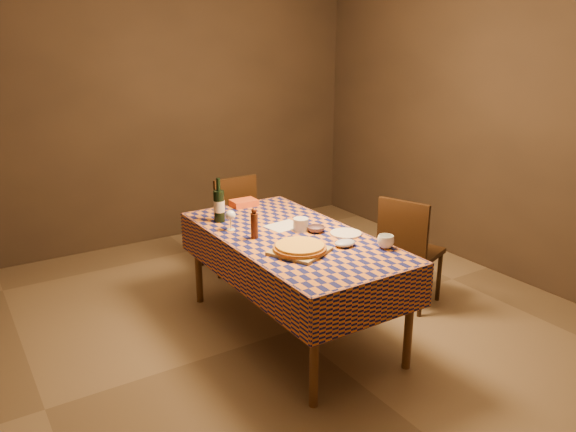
% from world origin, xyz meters
% --- Properties ---
extents(room, '(5.00, 5.10, 2.70)m').
position_xyz_m(room, '(0.00, 0.00, 1.35)').
color(room, brown).
rests_on(room, ground).
extents(dining_table, '(0.94, 1.84, 0.77)m').
position_xyz_m(dining_table, '(0.00, 0.00, 0.69)').
color(dining_table, brown).
rests_on(dining_table, ground).
extents(cutting_board, '(0.43, 0.43, 0.02)m').
position_xyz_m(cutting_board, '(-0.14, -0.31, 0.78)').
color(cutting_board, tan).
rests_on(cutting_board, dining_table).
extents(pizza, '(0.39, 0.39, 0.04)m').
position_xyz_m(pizza, '(-0.14, -0.31, 0.81)').
color(pizza, '#955218').
rests_on(pizza, cutting_board).
extents(pepper_mill, '(0.06, 0.06, 0.22)m').
position_xyz_m(pepper_mill, '(-0.25, 0.09, 0.87)').
color(pepper_mill, '#471E10').
rests_on(pepper_mill, dining_table).
extents(bowl, '(0.15, 0.15, 0.04)m').
position_xyz_m(bowl, '(0.19, -0.03, 0.79)').
color(bowl, '#58414A').
rests_on(bowl, dining_table).
extents(wine_glass, '(0.08, 0.08, 0.15)m').
position_xyz_m(wine_glass, '(-0.32, 0.33, 0.88)').
color(wine_glass, white).
rests_on(wine_glass, dining_table).
extents(wine_bottle, '(0.11, 0.11, 0.34)m').
position_xyz_m(wine_bottle, '(-0.30, 0.56, 0.90)').
color(wine_bottle, black).
rests_on(wine_bottle, dining_table).
extents(deli_tub, '(0.14, 0.14, 0.09)m').
position_xyz_m(deli_tub, '(0.11, 0.05, 0.82)').
color(deli_tub, silver).
rests_on(deli_tub, dining_table).
extents(takeout_container, '(0.22, 0.15, 0.05)m').
position_xyz_m(takeout_container, '(0.05, 0.83, 0.80)').
color(takeout_container, '#D44D1C').
rests_on(takeout_container, dining_table).
extents(white_plate, '(0.27, 0.27, 0.01)m').
position_xyz_m(white_plate, '(0.34, -0.19, 0.78)').
color(white_plate, white).
rests_on(white_plate, dining_table).
extents(tumbler, '(0.12, 0.12, 0.09)m').
position_xyz_m(tumbler, '(0.39, -0.55, 0.81)').
color(tumbler, silver).
rests_on(tumbler, dining_table).
extents(flour_patch, '(0.29, 0.23, 0.00)m').
position_xyz_m(flour_patch, '(0.06, 0.20, 0.77)').
color(flour_patch, silver).
rests_on(flour_patch, dining_table).
extents(flour_bag, '(0.19, 0.17, 0.04)m').
position_xyz_m(flour_bag, '(0.18, -0.38, 0.79)').
color(flour_bag, '#ADBADE').
rests_on(flour_bag, dining_table).
extents(chair_far, '(0.43, 0.44, 0.93)m').
position_xyz_m(chair_far, '(0.15, 1.28, 0.52)').
color(chair_far, black).
rests_on(chair_far, ground).
extents(chair_right, '(0.55, 0.54, 0.93)m').
position_xyz_m(chair_right, '(1.01, -0.15, 0.52)').
color(chair_right, black).
rests_on(chair_right, ground).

